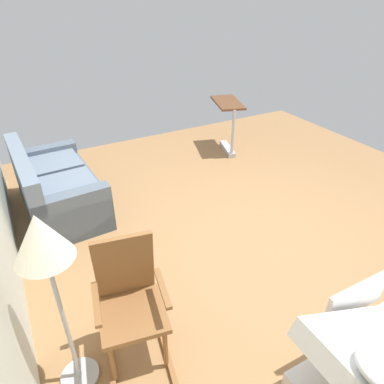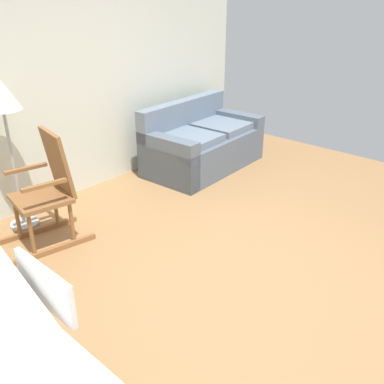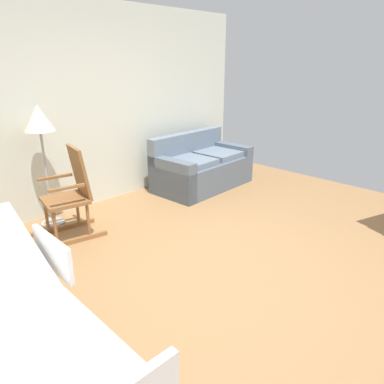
# 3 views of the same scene
# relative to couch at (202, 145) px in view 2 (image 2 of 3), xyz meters

# --- Properties ---
(ground_plane) EXTENTS (6.85, 6.85, 0.00)m
(ground_plane) POSITION_rel_couch_xyz_m (-1.64, -1.85, -0.31)
(ground_plane) COLOR #9E7247
(back_wall) EXTENTS (5.68, 0.10, 2.70)m
(back_wall) POSITION_rel_couch_xyz_m (-1.64, 0.63, 1.04)
(back_wall) COLOR silver
(back_wall) RESTS_ON ground
(couch) EXTENTS (1.64, 0.93, 0.85)m
(couch) POSITION_rel_couch_xyz_m (0.00, 0.00, 0.00)
(couch) COLOR slate
(couch) RESTS_ON ground
(rocking_chair) EXTENTS (0.83, 0.60, 1.05)m
(rocking_chair) POSITION_rel_couch_xyz_m (-2.33, -0.15, 0.20)
(rocking_chair) COLOR brown
(rocking_chair) RESTS_ON ground
(floor_lamp) EXTENTS (0.34, 0.34, 1.48)m
(floor_lamp) POSITION_rel_couch_xyz_m (-2.39, 0.31, 0.92)
(floor_lamp) COLOR #B2B5BA
(floor_lamp) RESTS_ON ground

